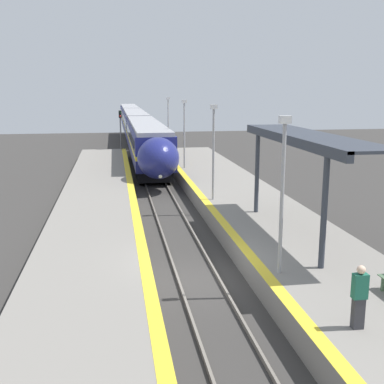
% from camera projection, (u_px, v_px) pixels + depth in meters
% --- Properties ---
extents(ground_plane, '(120.00, 120.00, 0.00)m').
position_uv_depth(ground_plane, '(198.00, 281.00, 17.07)').
color(ground_plane, '#383533').
extents(rail_left, '(0.08, 90.00, 0.15)m').
position_uv_depth(rail_left, '(178.00, 280.00, 16.94)').
color(rail_left, slate).
rests_on(rail_left, ground_plane).
extents(rail_right, '(0.08, 90.00, 0.15)m').
position_uv_depth(rail_right, '(218.00, 278.00, 17.17)').
color(rail_right, slate).
rests_on(rail_right, ground_plane).
extents(train, '(2.87, 66.38, 3.79)m').
position_uv_depth(train, '(136.00, 125.00, 61.63)').
color(train, black).
rests_on(train, ground_plane).
extents(platform_right, '(4.92, 64.00, 0.87)m').
position_uv_depth(platform_right, '(310.00, 263.00, 17.63)').
color(platform_right, gray).
rests_on(platform_right, ground_plane).
extents(platform_left, '(4.20, 64.00, 0.87)m').
position_uv_depth(platform_left, '(89.00, 276.00, 16.39)').
color(platform_left, gray).
rests_on(platform_left, ground_plane).
extents(person_waiting, '(0.36, 0.22, 1.64)m').
position_uv_depth(person_waiting, '(359.00, 296.00, 11.77)').
color(person_waiting, '#333338').
rests_on(person_waiting, platform_right).
extents(railway_signal, '(0.28, 0.28, 4.61)m').
position_uv_depth(railway_signal, '(121.00, 129.00, 46.67)').
color(railway_signal, '#59595E').
rests_on(railway_signal, ground_plane).
extents(lamppost_near, '(0.36, 0.20, 5.03)m').
position_uv_depth(lamppost_near, '(283.00, 185.00, 14.96)').
color(lamppost_near, '#9E9EA3').
rests_on(lamppost_near, platform_right).
extents(lamppost_mid, '(0.36, 0.20, 5.03)m').
position_uv_depth(lamppost_mid, '(213.00, 146.00, 25.21)').
color(lamppost_mid, '#9E9EA3').
rests_on(lamppost_mid, platform_right).
extents(lamppost_far, '(0.36, 0.20, 5.03)m').
position_uv_depth(lamppost_far, '(184.00, 129.00, 35.46)').
color(lamppost_far, '#9E9EA3').
rests_on(lamppost_far, platform_right).
extents(lamppost_farthest, '(0.36, 0.20, 5.03)m').
position_uv_depth(lamppost_farthest, '(168.00, 120.00, 45.71)').
color(lamppost_farthest, '#9E9EA3').
rests_on(lamppost_farthest, platform_right).
extents(station_canopy, '(2.02, 10.49, 4.08)m').
position_uv_depth(station_canopy, '(300.00, 141.00, 18.88)').
color(station_canopy, '#333842').
rests_on(station_canopy, platform_right).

